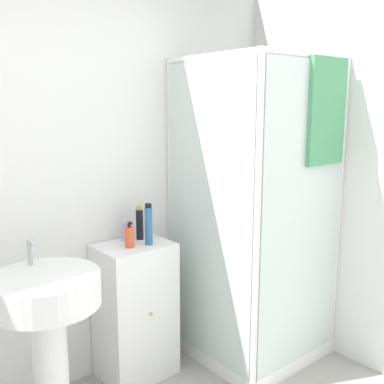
# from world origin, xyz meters

# --- Properties ---
(wall_back) EXTENTS (6.40, 0.06, 2.50)m
(wall_back) POSITION_xyz_m (0.00, 1.70, 1.25)
(wall_back) COLOR white
(wall_back) RESTS_ON ground_plane
(shower_enclosure) EXTENTS (0.81, 0.84, 1.95)m
(shower_enclosure) POSITION_xyz_m (1.22, 1.19, 0.56)
(shower_enclosure) COLOR white
(shower_enclosure) RESTS_ON ground_plane
(vanity_cabinet) EXTENTS (0.44, 0.35, 0.85)m
(vanity_cabinet) POSITION_xyz_m (0.48, 1.50, 0.42)
(vanity_cabinet) COLOR white
(vanity_cabinet) RESTS_ON ground_plane
(sink) EXTENTS (0.51, 0.51, 1.01)m
(sink) POSITION_xyz_m (-0.15, 1.26, 0.66)
(sink) COLOR white
(sink) RESTS_ON ground_plane
(soap_dispenser) EXTENTS (0.05, 0.06, 0.15)m
(soap_dispenser) POSITION_xyz_m (0.43, 1.46, 0.91)
(soap_dispenser) COLOR #E5562D
(soap_dispenser) RESTS_ON vanity_cabinet
(shampoo_bottle_tall_black) EXTENTS (0.04, 0.04, 0.21)m
(shampoo_bottle_tall_black) POSITION_xyz_m (0.57, 1.56, 0.95)
(shampoo_bottle_tall_black) COLOR black
(shampoo_bottle_tall_black) RESTS_ON vanity_cabinet
(shampoo_bottle_blue) EXTENTS (0.05, 0.05, 0.25)m
(shampoo_bottle_blue) POSITION_xyz_m (0.55, 1.43, 0.97)
(shampoo_bottle_blue) COLOR #2D66A3
(shampoo_bottle_blue) RESTS_ON vanity_cabinet
(lotion_bottle_white) EXTENTS (0.04, 0.04, 0.14)m
(lotion_bottle_white) POSITION_xyz_m (0.48, 1.59, 0.91)
(lotion_bottle_white) COLOR #B299C6
(lotion_bottle_white) RESTS_ON vanity_cabinet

